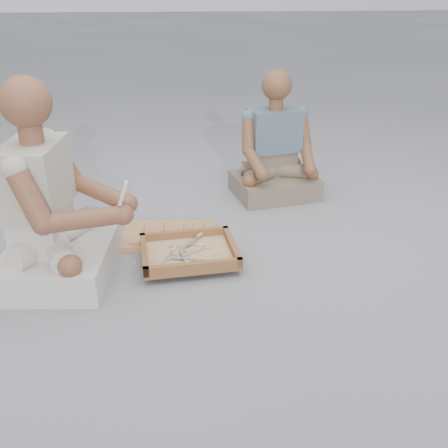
{
  "coord_description": "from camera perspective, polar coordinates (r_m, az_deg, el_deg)",
  "views": [
    {
      "loc": [
        -0.25,
        -2.11,
        1.36
      ],
      "look_at": [
        0.0,
        0.1,
        0.3
      ],
      "focal_mm": 40.0,
      "sensor_mm": 36.0,
      "label": 1
    }
  ],
  "objects": [
    {
      "name": "wood_chip_3",
      "position": [
        3.08,
        -3.65,
        -0.82
      ],
      "size": [
        0.02,
        0.02,
        0.0
      ],
      "primitive_type": "cube",
      "rotation": [
        0.0,
        0.0,
        3.1
      ],
      "color": "tan",
      "rests_on": "ground"
    },
    {
      "name": "wood_chip_5",
      "position": [
        2.72,
        -0.2,
        -4.53
      ],
      "size": [
        0.02,
        0.02,
        0.0
      ],
      "primitive_type": "cube",
      "rotation": [
        0.0,
        0.0,
        2.32
      ],
      "color": "tan",
      "rests_on": "ground"
    },
    {
      "name": "wood_chip_9",
      "position": [
        3.08,
        -0.85,
        -0.69
      ],
      "size": [
        0.02,
        0.02,
        0.0
      ],
      "primitive_type": "cube",
      "rotation": [
        0.0,
        0.0,
        1.3
      ],
      "color": "tan",
      "rests_on": "ground"
    },
    {
      "name": "wood_chip_14",
      "position": [
        2.96,
        -0.65,
        -1.83
      ],
      "size": [
        0.02,
        0.02,
        0.0
      ],
      "primitive_type": "cube",
      "rotation": [
        0.0,
        0.0,
        2.89
      ],
      "color": "tan",
      "rests_on": "ground"
    },
    {
      "name": "chisel_3",
      "position": [
        2.74,
        -5.87,
        -2.99
      ],
      "size": [
        0.1,
        0.21,
        0.02
      ],
      "rotation": [
        0.0,
        0.0,
        1.19
      ],
      "color": "silver",
      "rests_on": "tool_tray"
    },
    {
      "name": "chisel_4",
      "position": [
        2.74,
        -2.04,
        -2.78
      ],
      "size": [
        0.2,
        0.12,
        0.02
      ],
      "rotation": [
        0.0,
        0.0,
        0.52
      ],
      "color": "silver",
      "rests_on": "tool_tray"
    },
    {
      "name": "wood_chip_6",
      "position": [
        2.77,
        -10.19,
        -4.37
      ],
      "size": [
        0.02,
        0.02,
        0.0
      ],
      "primitive_type": "cube",
      "rotation": [
        0.0,
        0.0,
        1.56
      ],
      "color": "tan",
      "rests_on": "ground"
    },
    {
      "name": "chisel_5",
      "position": [
        2.72,
        -4.28,
        -3.11
      ],
      "size": [
        0.18,
        0.15,
        0.02
      ],
      "rotation": [
        0.0,
        0.0,
        0.68
      ],
      "color": "silver",
      "rests_on": "tool_tray"
    },
    {
      "name": "chisel_2",
      "position": [
        2.59,
        -4.27,
        -4.39
      ],
      "size": [
        0.06,
        0.22,
        0.02
      ],
      "rotation": [
        0.0,
        0.0,
        -1.37
      ],
      "color": "silver",
      "rests_on": "tool_tray"
    },
    {
      "name": "wood_chip_13",
      "position": [
        2.76,
        1.07,
        -4.05
      ],
      "size": [
        0.02,
        0.02,
        0.0
      ],
      "primitive_type": "cube",
      "rotation": [
        0.0,
        0.0,
        3.12
      ],
      "color": "tan",
      "rests_on": "ground"
    },
    {
      "name": "mobile_phone",
      "position": [
        2.41,
        -11.47,
        3.5
      ],
      "size": [
        0.06,
        0.05,
        0.11
      ],
      "rotation": [
        -0.35,
        0.0,
        -1.61
      ],
      "color": "silver",
      "rests_on": "craftsman"
    },
    {
      "name": "wood_chip_7",
      "position": [
        2.76,
        -8.17,
        -4.33
      ],
      "size": [
        0.02,
        0.02,
        0.0
      ],
      "primitive_type": "cube",
      "rotation": [
        0.0,
        0.0,
        2.12
      ],
      "color": "tan",
      "rests_on": "ground"
    },
    {
      "name": "tool_tray",
      "position": [
        2.71,
        -4.02,
        -3.3
      ],
      "size": [
        0.54,
        0.45,
        0.07
      ],
      "rotation": [
        0.0,
        0.0,
        0.08
      ],
      "color": "brown",
      "rests_on": "carved_panel"
    },
    {
      "name": "wood_chip_0",
      "position": [
        2.52,
        -0.61,
        -7.16
      ],
      "size": [
        0.02,
        0.02,
        0.0
      ],
      "primitive_type": "cube",
      "rotation": [
        0.0,
        0.0,
        0.48
      ],
      "color": "tan",
      "rests_on": "ground"
    },
    {
      "name": "wood_chip_11",
      "position": [
        2.73,
        -7.57,
        -4.69
      ],
      "size": [
        0.02,
        0.02,
        0.0
      ],
      "primitive_type": "cube",
      "rotation": [
        0.0,
        0.0,
        1.48
      ],
      "color": "tan",
      "rests_on": "ground"
    },
    {
      "name": "wood_chip_4",
      "position": [
        2.57,
        2.03,
        -6.54
      ],
      "size": [
        0.02,
        0.02,
        0.0
      ],
      "primitive_type": "cube",
      "rotation": [
        0.0,
        0.0,
        2.41
      ],
      "color": "tan",
      "rests_on": "ground"
    },
    {
      "name": "craftsman",
      "position": [
        2.62,
        -19.01,
        1.13
      ],
      "size": [
        0.71,
        0.7,
        1.01
      ],
      "rotation": [
        0.0,
        0.0,
        -1.68
      ],
      "color": "silver",
      "rests_on": "ground"
    },
    {
      "name": "ground",
      "position": [
        2.53,
        0.19,
        -7.17
      ],
      "size": [
        60.0,
        60.0,
        0.0
      ],
      "primitive_type": "plane",
      "color": "gray",
      "rests_on": "ground"
    },
    {
      "name": "chisel_0",
      "position": [
        2.85,
        -2.89,
        -1.33
      ],
      "size": [
        0.14,
        0.19,
        0.02
      ],
      "rotation": [
        0.0,
        0.0,
        0.96
      ],
      "color": "silver",
      "rests_on": "tool_tray"
    },
    {
      "name": "wood_chip_12",
      "position": [
        2.8,
        -2.84,
        -3.66
      ],
      "size": [
        0.02,
        0.02,
        0.0
      ],
      "primitive_type": "cube",
      "rotation": [
        0.0,
        0.0,
        2.15
      ],
      "color": "tan",
      "rests_on": "ground"
    },
    {
      "name": "chisel_6",
      "position": [
        2.6,
        -3.87,
        -4.49
      ],
      "size": [
        0.15,
        0.19,
        0.02
      ],
      "rotation": [
        0.0,
        0.0,
        -0.91
      ],
      "color": "silver",
      "rests_on": "tool_tray"
    },
    {
      "name": "wood_chip_2",
      "position": [
        3.0,
        -5.06,
        -1.59
      ],
      "size": [
        0.02,
        0.02,
        0.0
      ],
      "primitive_type": "cube",
      "rotation": [
        0.0,
        0.0,
        0.77
      ],
      "color": "tan",
      "rests_on": "ground"
    },
    {
      "name": "wood_chip_1",
      "position": [
        2.8,
        -4.11,
        -3.68
      ],
      "size": [
        0.02,
        0.02,
        0.0
      ],
      "primitive_type": "cube",
      "rotation": [
        0.0,
        0.0,
        0.05
      ],
      "color": "tan",
      "rests_on": "ground"
    },
    {
      "name": "carved_panel",
      "position": [
        3.0,
        -6.3,
        -1.33
      ],
      "size": [
        0.58,
        0.42,
        0.04
      ],
      "primitive_type": "cube",
      "rotation": [
        0.0,
        0.0,
        -0.09
      ],
      "color": "#A1623E",
      "rests_on": "ground"
    },
    {
      "name": "chisel_7",
      "position": [
        2.61,
        -2.6,
        -4.11
      ],
      "size": [
        0.22,
        0.08,
        0.02
      ],
      "rotation": [
        0.0,
        0.0,
        -0.29
      ],
      "color": "silver",
      "rests_on": "tool_tray"
    },
    {
      "name": "wood_chip_10",
      "position": [
        2.67,
        3.27,
        -5.17
      ],
      "size": [
        0.02,
        0.02,
        0.0
      ],
      "primitive_type": "cube",
      "rotation": [
        0.0,
        0.0,
        0.19
      ],
      "color": "tan",
      "rests_on": "ground"
    },
    {
      "name": "companion",
      "position": [
        3.55,
        5.85,
        7.79
      ],
      "size": [
        0.63,
        0.54,
        0.87
      ],
      "rotation": [
        0.0,
        0.0,
        3.33
      ],
      "color": "#736053",
      "rests_on": "ground"
    },
    {
      "name": "wood_chip_8",
      "position": [
        3.04,
        -0.21,
        -1.13
      ],
      "size": [
        0.02,
        0.02,
        0.0
      ],
      "primitive_type": "cube",
      "rotation": [
        0.0,
        0.0,
        2.95
      ],
      "color": "tan",
      "rests_on": "ground"
    },
    {
      "name": "chisel_1",
      "position": [
        2.78,
        -2.9,
        -2.44
      ],
      "size": [
        0.22,
        0.02,
        0.02
      ],
      "rotation": [
        0.0,
        0.0,
        -0.03
      ],
      "color": "silver",
      "rests_on": "tool_tray"
    }
  ]
}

